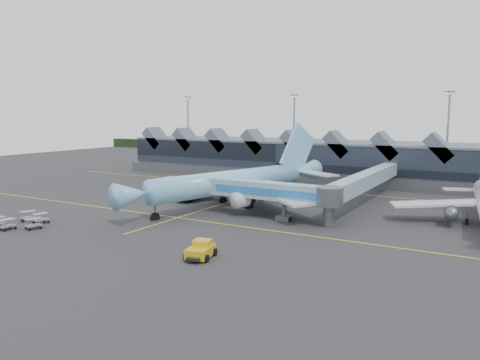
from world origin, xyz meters
The scene contains 10 objects.
ground centered at (0.00, 0.00, 0.00)m, with size 260.00×260.00×0.00m, color #29292B.
taxi_stripes centered at (0.00, 10.00, 0.01)m, with size 120.00×60.00×0.01m.
tree_line_far centered at (0.00, 110.00, 2.00)m, with size 260.00×4.00×4.00m, color black.
terminal centered at (-5.07, 47.35, 4.88)m, with size 90.00×22.25×12.52m.
light_masts centered at (21.00, 62.80, 12.49)m, with size 132.40×42.56×22.45m.
main_airliner centered at (2.93, 5.30, 4.39)m, with size 38.75×45.57×14.93m.
jet_bridge centered at (14.50, -1.40, 4.25)m, with size 23.12×4.09×5.91m.
fuel_truck centered at (-7.79, 6.82, 1.84)m, with size 4.06×9.87×3.28m.
pushback_tug centered at (15.09, -23.34, 0.88)m, with size 3.52×4.79×1.96m.
baggage_carts centered at (-16.37, -23.85, 0.85)m, with size 7.45×7.49×1.52m.
Camera 1 is at (44.73, -65.74, 16.21)m, focal length 35.00 mm.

